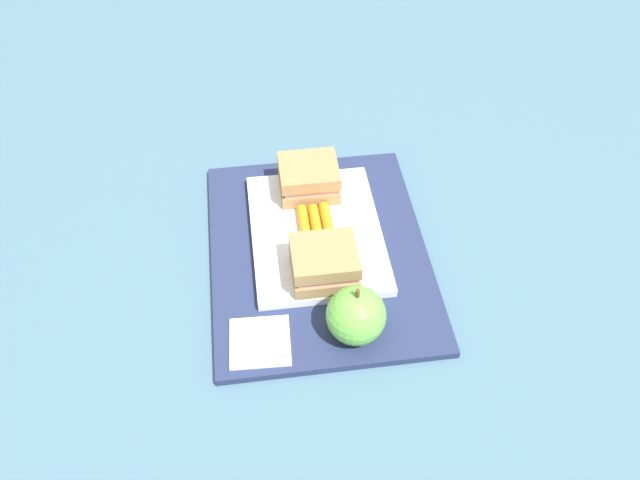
{
  "coord_description": "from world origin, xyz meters",
  "views": [
    {
      "loc": [
        0.58,
        -0.08,
        0.66
      ],
      "look_at": [
        0.01,
        0.0,
        0.04
      ],
      "focal_mm": 37.85,
      "sensor_mm": 36.0,
      "label": 1
    }
  ],
  "objects_px": {
    "sandwich_half_left": "(309,178)",
    "paper_napkin": "(260,342)",
    "food_tray": "(316,233)",
    "carrot_sticks_bundle": "(316,226)",
    "sandwich_half_right": "(324,263)",
    "apple": "(356,315)"
  },
  "relations": [
    {
      "from": "sandwich_half_left",
      "to": "paper_napkin",
      "type": "relative_size",
      "value": 1.14
    },
    {
      "from": "food_tray",
      "to": "paper_napkin",
      "type": "xyz_separation_m",
      "value": [
        0.16,
        -0.09,
        -0.0
      ]
    },
    {
      "from": "carrot_sticks_bundle",
      "to": "paper_napkin",
      "type": "relative_size",
      "value": 1.12
    },
    {
      "from": "sandwich_half_left",
      "to": "sandwich_half_right",
      "type": "xyz_separation_m",
      "value": [
        0.16,
        0.0,
        0.0
      ]
    },
    {
      "from": "sandwich_half_right",
      "to": "carrot_sticks_bundle",
      "type": "bearing_deg",
      "value": 179.98
    },
    {
      "from": "sandwich_half_left",
      "to": "apple",
      "type": "distance_m",
      "value": 0.24
    },
    {
      "from": "carrot_sticks_bundle",
      "to": "paper_napkin",
      "type": "distance_m",
      "value": 0.18
    },
    {
      "from": "sandwich_half_right",
      "to": "food_tray",
      "type": "bearing_deg",
      "value": 180.0
    },
    {
      "from": "carrot_sticks_bundle",
      "to": "apple",
      "type": "relative_size",
      "value": 0.97
    },
    {
      "from": "apple",
      "to": "paper_napkin",
      "type": "bearing_deg",
      "value": -90.74
    },
    {
      "from": "food_tray",
      "to": "sandwich_half_right",
      "type": "height_order",
      "value": "sandwich_half_right"
    },
    {
      "from": "sandwich_half_left",
      "to": "sandwich_half_right",
      "type": "height_order",
      "value": "same"
    },
    {
      "from": "food_tray",
      "to": "sandwich_half_right",
      "type": "bearing_deg",
      "value": 0.0
    },
    {
      "from": "carrot_sticks_bundle",
      "to": "paper_napkin",
      "type": "height_order",
      "value": "carrot_sticks_bundle"
    },
    {
      "from": "food_tray",
      "to": "sandwich_half_right",
      "type": "distance_m",
      "value": 0.08
    },
    {
      "from": "sandwich_half_right",
      "to": "apple",
      "type": "height_order",
      "value": "apple"
    },
    {
      "from": "paper_napkin",
      "to": "sandwich_half_left",
      "type": "bearing_deg",
      "value": 159.99
    },
    {
      "from": "apple",
      "to": "paper_napkin",
      "type": "distance_m",
      "value": 0.12
    },
    {
      "from": "sandwich_half_right",
      "to": "apple",
      "type": "xyz_separation_m",
      "value": [
        0.08,
        0.02,
        0.0
      ]
    },
    {
      "from": "sandwich_half_left",
      "to": "apple",
      "type": "bearing_deg",
      "value": 5.9
    },
    {
      "from": "food_tray",
      "to": "apple",
      "type": "bearing_deg",
      "value": 8.72
    },
    {
      "from": "food_tray",
      "to": "apple",
      "type": "height_order",
      "value": "apple"
    }
  ]
}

